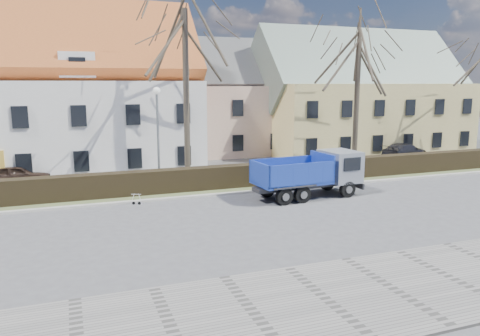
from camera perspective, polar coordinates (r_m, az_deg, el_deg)
name	(u,v)px	position (r m, az deg, el deg)	size (l,w,h in m)	color
ground	(274,215)	(21.96, 4.18, -5.77)	(120.00, 120.00, 0.00)	#4F4F52
sidewalk_near	(392,289)	(15.10, 18.00, -13.82)	(80.00, 5.00, 0.08)	gray
curb_far	(240,193)	(26.07, 0.00, -3.01)	(80.00, 0.30, 0.12)	#B0ACA2
grass_strip	(231,187)	(27.54, -1.15, -2.31)	(80.00, 3.00, 0.10)	#4E5B33
hedge	(232,177)	(27.23, -1.01, -1.16)	(60.00, 0.90, 1.30)	black
building_pink	(222,107)	(41.27, -2.19, 7.46)	(10.80, 8.80, 8.00)	#D2AB94
building_yellow	(359,103)	(43.89, 14.28, 7.65)	(18.80, 10.80, 8.50)	#CFBC71
tree_1	(186,79)	(28.51, -6.61, 10.77)	(9.20, 9.20, 12.65)	#3E362B
tree_2	(357,91)	(33.46, 14.08, 9.05)	(8.00, 8.00, 11.00)	#3E362B
dump_truck	(305,175)	(25.20, 7.89, -0.82)	(6.23, 2.31, 2.49)	navy
streetlight	(158,139)	(26.80, -9.95, 3.51)	(0.46, 0.46, 5.93)	gray
cart_frame	(132,199)	(24.31, -12.97, -3.65)	(0.69, 0.39, 0.63)	silver
parked_car_a	(18,175)	(31.03, -25.45, -0.77)	(1.52, 3.77, 1.28)	#31221B
parked_car_b	(404,151)	(39.80, 19.40, 1.94)	(1.86, 4.58, 1.33)	black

